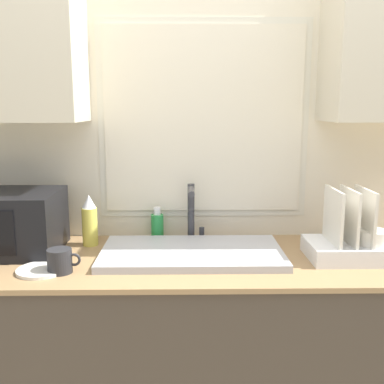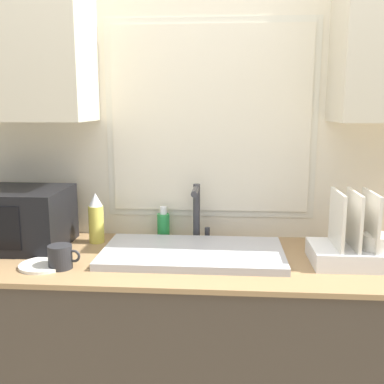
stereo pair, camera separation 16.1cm
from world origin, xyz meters
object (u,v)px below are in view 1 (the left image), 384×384
at_px(faucet, 192,208).
at_px(microwave, 1,222).
at_px(soap_bottle, 157,225).
at_px(spray_bottle, 90,221).
at_px(mug_near_sink, 60,261).
at_px(dish_rack, 350,242).

relative_size(faucet, microwave, 0.54).
height_order(faucet, microwave, faucet).
bearing_deg(soap_bottle, microwave, -164.97).
bearing_deg(faucet, spray_bottle, -173.86).
height_order(soap_bottle, mug_near_sink, soap_bottle).
bearing_deg(spray_bottle, mug_near_sink, -96.90).
distance_m(spray_bottle, mug_near_sink, 0.35).
relative_size(faucet, soap_bottle, 1.74).
xyz_separation_m(microwave, dish_rack, (1.45, -0.12, -0.06)).
bearing_deg(dish_rack, faucet, 158.21).
distance_m(dish_rack, soap_bottle, 0.85).
relative_size(microwave, mug_near_sink, 3.92).
bearing_deg(microwave, faucet, 9.21).
xyz_separation_m(microwave, soap_bottle, (0.65, 0.18, -0.06)).
bearing_deg(dish_rack, spray_bottle, 169.36).
relative_size(faucet, dish_rack, 0.83).
bearing_deg(dish_rack, soap_bottle, 159.55).
bearing_deg(spray_bottle, faucet, 6.14).
relative_size(faucet, mug_near_sink, 2.12).
bearing_deg(faucet, soap_bottle, 165.04).
distance_m(faucet, mug_near_sink, 0.64).
height_order(faucet, soap_bottle, faucet).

